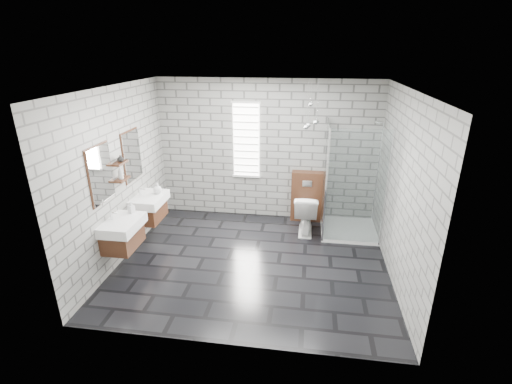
% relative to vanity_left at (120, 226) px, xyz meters
% --- Properties ---
extents(floor, '(4.20, 3.60, 0.02)m').
position_rel_vanity_left_xyz_m(floor, '(1.91, 0.51, -0.77)').
color(floor, black).
rests_on(floor, ground).
extents(ceiling, '(4.20, 3.60, 0.02)m').
position_rel_vanity_left_xyz_m(ceiling, '(1.91, 0.51, 1.95)').
color(ceiling, white).
rests_on(ceiling, wall_back).
extents(wall_back, '(4.20, 0.02, 2.70)m').
position_rel_vanity_left_xyz_m(wall_back, '(1.91, 2.32, 0.59)').
color(wall_back, gray).
rests_on(wall_back, floor).
extents(wall_front, '(4.20, 0.02, 2.70)m').
position_rel_vanity_left_xyz_m(wall_front, '(1.91, -1.30, 0.59)').
color(wall_front, gray).
rests_on(wall_front, floor).
extents(wall_left, '(0.02, 3.60, 2.70)m').
position_rel_vanity_left_xyz_m(wall_left, '(-0.20, 0.51, 0.59)').
color(wall_left, gray).
rests_on(wall_left, floor).
extents(wall_right, '(0.02, 3.60, 2.70)m').
position_rel_vanity_left_xyz_m(wall_right, '(4.02, 0.51, 0.59)').
color(wall_right, gray).
rests_on(wall_right, floor).
extents(vanity_left, '(0.47, 0.70, 1.57)m').
position_rel_vanity_left_xyz_m(vanity_left, '(0.00, 0.00, 0.00)').
color(vanity_left, '#4B2917').
rests_on(vanity_left, wall_left).
extents(vanity_right, '(0.47, 0.70, 1.57)m').
position_rel_vanity_left_xyz_m(vanity_right, '(0.00, 0.97, 0.00)').
color(vanity_right, '#4B2917').
rests_on(vanity_right, wall_left).
extents(shelf_lower, '(0.14, 0.30, 0.03)m').
position_rel_vanity_left_xyz_m(shelf_lower, '(-0.12, 0.46, 0.56)').
color(shelf_lower, '#4B2917').
rests_on(shelf_lower, wall_left).
extents(shelf_upper, '(0.14, 0.30, 0.03)m').
position_rel_vanity_left_xyz_m(shelf_upper, '(-0.12, 0.46, 0.82)').
color(shelf_upper, '#4B2917').
rests_on(shelf_upper, wall_left).
extents(window, '(0.56, 0.05, 1.48)m').
position_rel_vanity_left_xyz_m(window, '(1.51, 2.29, 0.79)').
color(window, white).
rests_on(window, wall_back).
extents(cistern_panel, '(0.60, 0.20, 1.00)m').
position_rel_vanity_left_xyz_m(cistern_panel, '(2.71, 2.21, -0.26)').
color(cistern_panel, '#4B2917').
rests_on(cistern_panel, floor).
extents(flush_plate, '(0.18, 0.01, 0.12)m').
position_rel_vanity_left_xyz_m(flush_plate, '(2.71, 2.10, 0.04)').
color(flush_plate, silver).
rests_on(flush_plate, cistern_panel).
extents(shower_enclosure, '(1.00, 1.00, 2.03)m').
position_rel_vanity_left_xyz_m(shower_enclosure, '(3.41, 1.69, -0.25)').
color(shower_enclosure, white).
rests_on(shower_enclosure, floor).
extents(pendant_cluster, '(0.27, 0.23, 0.81)m').
position_rel_vanity_left_xyz_m(pendant_cluster, '(2.72, 1.88, 1.30)').
color(pendant_cluster, silver).
rests_on(pendant_cluster, ceiling).
extents(toilet, '(0.42, 0.74, 0.75)m').
position_rel_vanity_left_xyz_m(toilet, '(2.71, 1.69, -0.38)').
color(toilet, white).
rests_on(toilet, floor).
extents(soap_bottle_a, '(0.11, 0.11, 0.18)m').
position_rel_vanity_left_xyz_m(soap_bottle_a, '(0.06, 0.27, 0.18)').
color(soap_bottle_a, '#B2B2B2').
rests_on(soap_bottle_a, vanity_left).
extents(soap_bottle_b, '(0.20, 0.20, 0.19)m').
position_rel_vanity_left_xyz_m(soap_bottle_b, '(0.15, 1.09, 0.19)').
color(soap_bottle_b, '#B2B2B2').
rests_on(soap_bottle_b, vanity_right).
extents(soap_bottle_c, '(0.09, 0.09, 0.20)m').
position_rel_vanity_left_xyz_m(soap_bottle_c, '(-0.11, 0.42, 0.68)').
color(soap_bottle_c, '#B2B2B2').
rests_on(soap_bottle_c, shelf_lower).
extents(vase, '(0.11, 0.11, 0.10)m').
position_rel_vanity_left_xyz_m(vase, '(-0.11, 0.48, 0.89)').
color(vase, '#B2B2B2').
rests_on(vase, shelf_upper).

